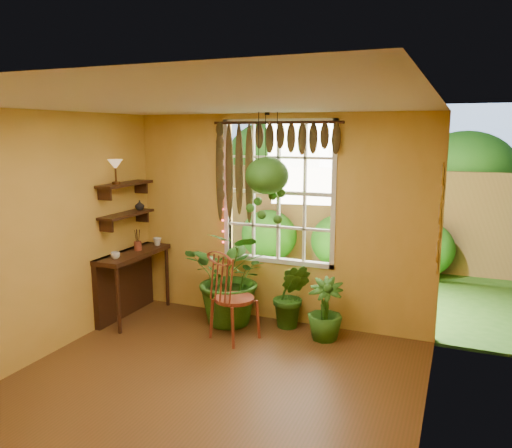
{
  "coord_description": "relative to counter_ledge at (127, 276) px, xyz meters",
  "views": [
    {
      "loc": [
        2.18,
        -3.71,
        2.48
      ],
      "look_at": [
        0.16,
        1.15,
        1.5
      ],
      "focal_mm": 35.0,
      "sensor_mm": 36.0,
      "label": 1
    }
  ],
  "objects": [
    {
      "name": "ceiling",
      "position": [
        1.91,
        -1.6,
        2.15
      ],
      "size": [
        4.5,
        4.5,
        0.0
      ],
      "primitive_type": "plane",
      "rotation": [
        3.14,
        0.0,
        0.0
      ],
      "color": "silver",
      "rests_on": "wall_back"
    },
    {
      "name": "wall_left",
      "position": [
        -0.09,
        -1.6,
        0.8
      ],
      "size": [
        0.0,
        4.5,
        4.5
      ],
      "primitive_type": "plane",
      "rotation": [
        1.57,
        0.0,
        1.57
      ],
      "color": "gold",
      "rests_on": "floor"
    },
    {
      "name": "shelf_upper",
      "position": [
        0.03,
        0.0,
        1.25
      ],
      "size": [
        0.25,
        0.9,
        0.04
      ],
      "primitive_type": "cube",
      "color": "#351A0E",
      "rests_on": "wall_left"
    },
    {
      "name": "wall_back",
      "position": [
        1.91,
        0.65,
        0.8
      ],
      "size": [
        4.0,
        0.0,
        4.0
      ],
      "primitive_type": "plane",
      "rotation": [
        1.57,
        0.0,
        0.0
      ],
      "color": "gold",
      "rests_on": "floor"
    },
    {
      "name": "potted_plant_mid",
      "position": [
        2.18,
        0.44,
        -0.13
      ],
      "size": [
        0.52,
        0.44,
        0.85
      ],
      "primitive_type": "imported",
      "rotation": [
        0.0,
        0.0,
        0.14
      ],
      "color": "#1E4C14",
      "rests_on": "floor"
    },
    {
      "name": "cup_b",
      "position": [
        0.19,
        0.45,
        0.4
      ],
      "size": [
        0.13,
        0.13,
        0.11
      ],
      "primitive_type": "imported",
      "rotation": [
        0.0,
        0.0,
        -0.09
      ],
      "color": "beige",
      "rests_on": "counter_ledge"
    },
    {
      "name": "window",
      "position": [
        1.91,
        0.68,
        1.15
      ],
      "size": [
        1.52,
        0.1,
        1.86
      ],
      "color": "white",
      "rests_on": "wall_back"
    },
    {
      "name": "brush_jar",
      "position": [
        0.11,
        0.11,
        0.49
      ],
      "size": [
        0.1,
        0.1,
        0.36
      ],
      "color": "brown",
      "rests_on": "counter_ledge"
    },
    {
      "name": "counter_ledge",
      "position": [
        0.0,
        0.0,
        0.0
      ],
      "size": [
        0.4,
        1.2,
        0.9
      ],
      "color": "#351A0E",
      "rests_on": "floor"
    },
    {
      "name": "string_lights",
      "position": [
        1.15,
        0.59,
        1.2
      ],
      "size": [
        0.03,
        0.03,
        1.54
      ],
      "primitive_type": null,
      "color": "#FF2633",
      "rests_on": "window"
    },
    {
      "name": "potted_plant_right",
      "position": [
        2.67,
        0.25,
        -0.18
      ],
      "size": [
        0.49,
        0.49,
        0.75
      ],
      "primitive_type": "imported",
      "rotation": [
        0.0,
        0.0,
        0.17
      ],
      "color": "#1E4C14",
      "rests_on": "floor"
    },
    {
      "name": "backyard",
      "position": [
        2.15,
        5.27,
        0.73
      ],
      "size": [
        14.0,
        10.0,
        12.0
      ],
      "color": "#275B1A",
      "rests_on": "ground"
    },
    {
      "name": "shelf_vase",
      "position": [
        0.04,
        0.29,
        0.93
      ],
      "size": [
        0.16,
        0.16,
        0.13
      ],
      "primitive_type": "imported",
      "rotation": [
        0.0,
        0.0,
        0.28
      ],
      "color": "#B2AD99",
      "rests_on": "shelf_lower"
    },
    {
      "name": "wall_right",
      "position": [
        3.91,
        -1.6,
        0.8
      ],
      "size": [
        0.0,
        4.5,
        4.5
      ],
      "primitive_type": "plane",
      "rotation": [
        1.57,
        0.0,
        -1.57
      ],
      "color": "gold",
      "rests_on": "floor"
    },
    {
      "name": "tiffany_lamp",
      "position": [
        0.05,
        -0.2,
        1.5
      ],
      "size": [
        0.19,
        0.19,
        0.31
      ],
      "color": "brown",
      "rests_on": "shelf_upper"
    },
    {
      "name": "valance_vine",
      "position": [
        1.82,
        0.56,
        1.73
      ],
      "size": [
        1.7,
        0.12,
        1.1
      ],
      "color": "#351A0E",
      "rests_on": "window"
    },
    {
      "name": "windsor_chair",
      "position": [
        1.64,
        -0.17,
        -0.18
      ],
      "size": [
        0.63,
        0.64,
        1.27
      ],
      "rotation": [
        0.0,
        0.0,
        -0.43
      ],
      "color": "maroon",
      "rests_on": "floor"
    },
    {
      "name": "shelf_lower",
      "position": [
        0.03,
        0.0,
        0.85
      ],
      "size": [
        0.25,
        0.9,
        0.04
      ],
      "primitive_type": "cube",
      "color": "#351A0E",
      "rests_on": "wall_left"
    },
    {
      "name": "cup_a",
      "position": [
        0.13,
        -0.39,
        0.39
      ],
      "size": [
        0.15,
        0.15,
        0.09
      ],
      "primitive_type": "imported",
      "rotation": [
        0.0,
        0.0,
        -0.41
      ],
      "color": "silver",
      "rests_on": "counter_ledge"
    },
    {
      "name": "potted_plant_left",
      "position": [
        1.44,
        0.28,
        0.08
      ],
      "size": [
        1.15,
        0.99,
        1.27
      ],
      "primitive_type": "imported",
      "rotation": [
        0.0,
        0.0,
        -0.0
      ],
      "color": "#1E4C14",
      "rests_on": "floor"
    },
    {
      "name": "hanging_basket",
      "position": [
        1.88,
        0.35,
        1.34
      ],
      "size": [
        0.53,
        0.53,
        1.35
      ],
      "color": "black",
      "rests_on": "ceiling"
    },
    {
      "name": "wall_plates",
      "position": [
        3.89,
        0.19,
        1.0
      ],
      "size": [
        0.04,
        0.32,
        1.1
      ],
      "primitive_type": null,
      "color": "beige",
      "rests_on": "wall_right"
    },
    {
      "name": "floor",
      "position": [
        1.91,
        -1.6,
        -0.55
      ],
      "size": [
        4.5,
        4.5,
        0.0
      ],
      "primitive_type": "plane",
      "color": "brown",
      "rests_on": "ground"
    }
  ]
}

